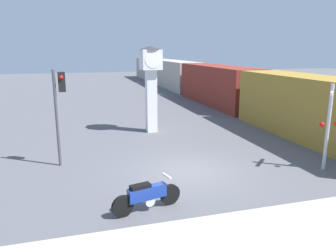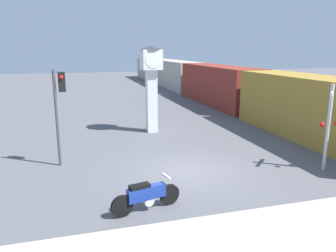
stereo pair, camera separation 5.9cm
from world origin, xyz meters
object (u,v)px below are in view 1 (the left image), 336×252
at_px(motorcycle, 147,196).
at_px(railroad_crossing_signal, 328,124).
at_px(traffic_light, 59,101).
at_px(freight_train, 193,79).
at_px(clock_tower, 151,76).

bearing_deg(motorcycle, railroad_crossing_signal, -3.62).
relative_size(traffic_light, railroad_crossing_signal, 1.15).
height_order(traffic_light, railroad_crossing_signal, traffic_light).
bearing_deg(freight_train, railroad_crossing_signal, -96.95).
height_order(motorcycle, freight_train, freight_train).
bearing_deg(clock_tower, traffic_light, -136.66).
distance_m(motorcycle, railroad_crossing_signal, 8.00).
height_order(motorcycle, railroad_crossing_signal, railroad_crossing_signal).
xyz_separation_m(motorcycle, freight_train, (10.54, 24.34, 1.21)).
bearing_deg(railroad_crossing_signal, traffic_light, 161.02).
relative_size(motorcycle, freight_train, 0.04).
distance_m(clock_tower, freight_train, 16.88).
relative_size(motorcycle, traffic_light, 0.56).
height_order(freight_train, traffic_light, traffic_light).
distance_m(clock_tower, traffic_light, 6.83).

